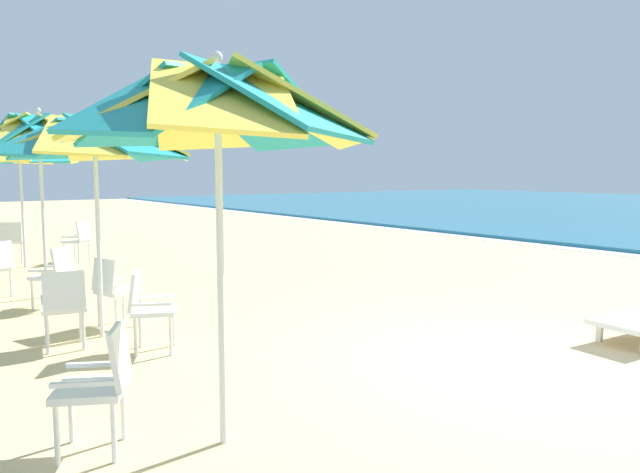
{
  "coord_description": "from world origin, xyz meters",
  "views": [
    {
      "loc": [
        3.65,
        -4.72,
        1.89
      ],
      "look_at": [
        -3.14,
        0.17,
        1.0
      ],
      "focal_mm": 33.8,
      "sensor_mm": 36.0,
      "label": 1
    }
  ],
  "objects_px": {
    "beach_umbrella_3": "(19,153)",
    "beach_umbrella_1": "(95,141)",
    "plastic_chair_2": "(148,306)",
    "plastic_chair_6": "(13,239)",
    "plastic_chair_0": "(100,381)",
    "plastic_chair_7": "(79,239)",
    "plastic_chair_1": "(114,287)",
    "beach_umbrella_0": "(218,110)",
    "beach_umbrella_2": "(39,136)",
    "plastic_chair_3": "(64,304)",
    "plastic_chair_5": "(55,273)"
  },
  "relations": [
    {
      "from": "plastic_chair_0",
      "to": "beach_umbrella_3",
      "type": "relative_size",
      "value": 0.33
    },
    {
      "from": "plastic_chair_6",
      "to": "plastic_chair_5",
      "type": "bearing_deg",
      "value": -2.87
    },
    {
      "from": "plastic_chair_0",
      "to": "beach_umbrella_2",
      "type": "bearing_deg",
      "value": 172.04
    },
    {
      "from": "plastic_chair_1",
      "to": "plastic_chair_3",
      "type": "distance_m",
      "value": 0.95
    },
    {
      "from": "beach_umbrella_2",
      "to": "plastic_chair_7",
      "type": "bearing_deg",
      "value": 158.76
    },
    {
      "from": "plastic_chair_1",
      "to": "plastic_chair_2",
      "type": "distance_m",
      "value": 1.22
    },
    {
      "from": "beach_umbrella_3",
      "to": "beach_umbrella_1",
      "type": "bearing_deg",
      "value": -2.29
    },
    {
      "from": "plastic_chair_7",
      "to": "plastic_chair_6",
      "type": "bearing_deg",
      "value": -120.5
    },
    {
      "from": "beach_umbrella_3",
      "to": "plastic_chair_6",
      "type": "xyz_separation_m",
      "value": [
        -0.76,
        -0.08,
        -1.78
      ]
    },
    {
      "from": "plastic_chair_0",
      "to": "beach_umbrella_2",
      "type": "height_order",
      "value": "beach_umbrella_2"
    },
    {
      "from": "plastic_chair_3",
      "to": "beach_umbrella_3",
      "type": "relative_size",
      "value": 0.33
    },
    {
      "from": "beach_umbrella_0",
      "to": "plastic_chair_3",
      "type": "bearing_deg",
      "value": -173.28
    },
    {
      "from": "plastic_chair_6",
      "to": "plastic_chair_7",
      "type": "relative_size",
      "value": 1.0
    },
    {
      "from": "plastic_chair_2",
      "to": "plastic_chair_6",
      "type": "xyz_separation_m",
      "value": [
        -7.82,
        -0.06,
        0.0
      ]
    },
    {
      "from": "plastic_chair_2",
      "to": "beach_umbrella_3",
      "type": "relative_size",
      "value": 0.33
    },
    {
      "from": "beach_umbrella_0",
      "to": "plastic_chair_1",
      "type": "relative_size",
      "value": 3.1
    },
    {
      "from": "beach_umbrella_3",
      "to": "plastic_chair_7",
      "type": "bearing_deg",
      "value": 94.45
    },
    {
      "from": "plastic_chair_0",
      "to": "plastic_chair_1",
      "type": "distance_m",
      "value": 3.46
    },
    {
      "from": "plastic_chair_2",
      "to": "plastic_chair_3",
      "type": "height_order",
      "value": "same"
    },
    {
      "from": "plastic_chair_0",
      "to": "plastic_chair_7",
      "type": "distance_m",
      "value": 9.46
    },
    {
      "from": "beach_umbrella_3",
      "to": "plastic_chair_5",
      "type": "bearing_deg",
      "value": -4.42
    },
    {
      "from": "plastic_chair_0",
      "to": "beach_umbrella_3",
      "type": "distance_m",
      "value": 9.37
    },
    {
      "from": "beach_umbrella_0",
      "to": "plastic_chair_0",
      "type": "xyz_separation_m",
      "value": [
        -0.36,
        -0.73,
        -1.81
      ]
    },
    {
      "from": "plastic_chair_1",
      "to": "plastic_chair_7",
      "type": "relative_size",
      "value": 1.0
    },
    {
      "from": "plastic_chair_3",
      "to": "plastic_chair_5",
      "type": "xyz_separation_m",
      "value": [
        -2.19,
        0.38,
        0.0
      ]
    },
    {
      "from": "plastic_chair_5",
      "to": "beach_umbrella_3",
      "type": "relative_size",
      "value": 0.33
    },
    {
      "from": "beach_umbrella_1",
      "to": "plastic_chair_1",
      "type": "bearing_deg",
      "value": 142.06
    },
    {
      "from": "beach_umbrella_2",
      "to": "beach_umbrella_3",
      "type": "height_order",
      "value": "beach_umbrella_2"
    },
    {
      "from": "plastic_chair_2",
      "to": "plastic_chair_6",
      "type": "relative_size",
      "value": 1.0
    },
    {
      "from": "plastic_chair_1",
      "to": "plastic_chair_2",
      "type": "xyz_separation_m",
      "value": [
        1.22,
        -0.02,
        0.0
      ]
    },
    {
      "from": "plastic_chair_5",
      "to": "plastic_chair_6",
      "type": "distance_m",
      "value": 5.04
    },
    {
      "from": "plastic_chair_0",
      "to": "beach_umbrella_2",
      "type": "xyz_separation_m",
      "value": [
        -5.73,
        0.8,
        1.94
      ]
    },
    {
      "from": "beach_umbrella_1",
      "to": "plastic_chair_5",
      "type": "distance_m",
      "value": 2.59
    },
    {
      "from": "beach_umbrella_0",
      "to": "plastic_chair_3",
      "type": "xyz_separation_m",
      "value": [
        -3.02,
        -0.36,
        -1.81
      ]
    },
    {
      "from": "plastic_chair_6",
      "to": "plastic_chair_1",
      "type": "bearing_deg",
      "value": 0.76
    },
    {
      "from": "plastic_chair_1",
      "to": "plastic_chair_5",
      "type": "bearing_deg",
      "value": -167.86
    },
    {
      "from": "plastic_chair_6",
      "to": "beach_umbrella_1",
      "type": "bearing_deg",
      "value": -1.39
    },
    {
      "from": "plastic_chair_5",
      "to": "beach_umbrella_1",
      "type": "bearing_deg",
      "value": 2.5
    },
    {
      "from": "plastic_chair_5",
      "to": "beach_umbrella_0",
      "type": "bearing_deg",
      "value": -0.27
    },
    {
      "from": "beach_umbrella_0",
      "to": "plastic_chair_7",
      "type": "relative_size",
      "value": 3.1
    },
    {
      "from": "beach_umbrella_0",
      "to": "plastic_chair_2",
      "type": "distance_m",
      "value": 3.04
    },
    {
      "from": "plastic_chair_1",
      "to": "beach_umbrella_2",
      "type": "xyz_separation_m",
      "value": [
        -2.45,
        -0.29,
        1.94
      ]
    },
    {
      "from": "beach_umbrella_0",
      "to": "plastic_chair_3",
      "type": "relative_size",
      "value": 3.1
    },
    {
      "from": "plastic_chair_2",
      "to": "plastic_chair_7",
      "type": "height_order",
      "value": "same"
    },
    {
      "from": "plastic_chair_6",
      "to": "beach_umbrella_0",
      "type": "bearing_deg",
      "value": -1.55
    },
    {
      "from": "plastic_chair_3",
      "to": "plastic_chair_6",
      "type": "bearing_deg",
      "value": 174.99
    },
    {
      "from": "plastic_chair_2",
      "to": "plastic_chair_0",
      "type": "bearing_deg",
      "value": -27.34
    },
    {
      "from": "beach_umbrella_0",
      "to": "plastic_chair_3",
      "type": "height_order",
      "value": "beach_umbrella_0"
    },
    {
      "from": "plastic_chair_2",
      "to": "beach_umbrella_2",
      "type": "distance_m",
      "value": 4.15
    },
    {
      "from": "plastic_chair_0",
      "to": "plastic_chair_2",
      "type": "xyz_separation_m",
      "value": [
        -2.07,
        1.07,
        0.0
      ]
    }
  ]
}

